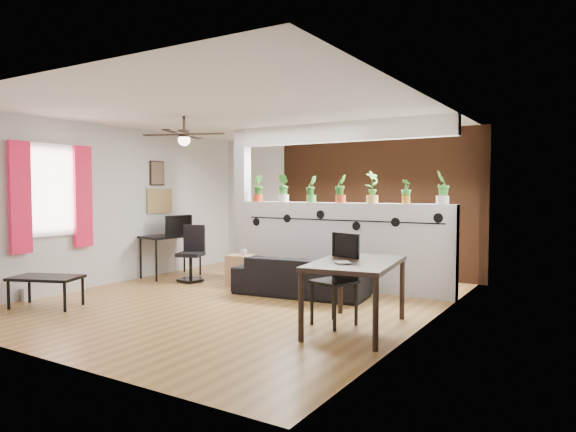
{
  "coord_description": "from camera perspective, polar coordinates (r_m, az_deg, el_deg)",
  "views": [
    {
      "loc": [
        4.3,
        -5.78,
        1.56
      ],
      "look_at": [
        0.38,
        0.6,
        1.17
      ],
      "focal_mm": 32.0,
      "sensor_mm": 36.0,
      "label": 1
    }
  ],
  "objects": [
    {
      "name": "dining_table",
      "position": [
        5.75,
        7.55,
        -5.79
      ],
      "size": [
        1.04,
        1.51,
        0.77
      ],
      "color": "black",
      "rests_on": "ground"
    },
    {
      "name": "cube_shelf",
      "position": [
        8.42,
        -5.22,
        -5.99
      ],
      "size": [
        0.46,
        0.43,
        0.5
      ],
      "primitive_type": "cube",
      "rotation": [
        0.0,
        0.0,
        0.17
      ],
      "color": "#A27C55",
      "rests_on": "ground"
    },
    {
      "name": "ceiling_header",
      "position": [
        8.13,
        5.92,
        9.26
      ],
      "size": [
        3.6,
        0.18,
        0.3
      ],
      "primitive_type": "cube",
      "color": "white",
      "rests_on": "room_shell"
    },
    {
      "name": "framed_art",
      "position": [
        9.59,
        -14.33,
        4.63
      ],
      "size": [
        0.03,
        0.34,
        0.44
      ],
      "color": "#8C7259",
      "rests_on": "room_shell"
    },
    {
      "name": "coffee_table",
      "position": [
        7.54,
        -25.3,
        -6.41
      ],
      "size": [
        1.0,
        0.78,
        0.41
      ],
      "color": "black",
      "rests_on": "ground"
    },
    {
      "name": "cup",
      "position": [
        8.35,
        -4.96,
        -4.02
      ],
      "size": [
        0.15,
        0.15,
        0.09
      ],
      "primitive_type": "imported",
      "rotation": [
        0.0,
        0.0,
        -0.35
      ],
      "color": "gray",
      "rests_on": "cube_shelf"
    },
    {
      "name": "ceiling_fan",
      "position": [
        7.52,
        -11.47,
        8.68
      ],
      "size": [
        1.19,
        1.19,
        0.43
      ],
      "color": "black",
      "rests_on": "room_shell"
    },
    {
      "name": "baseboard_heater",
      "position": [
        8.36,
        -24.46,
        -7.41
      ],
      "size": [
        0.08,
        1.0,
        0.18
      ],
      "primitive_type": "cube",
      "color": "silver",
      "rests_on": "ground"
    },
    {
      "name": "sofa",
      "position": [
        7.61,
        1.46,
        -6.76
      ],
      "size": [
        1.94,
        0.96,
        0.55
      ],
      "primitive_type": "imported",
      "rotation": [
        0.0,
        0.0,
        3.26
      ],
      "color": "black",
      "rests_on": "ground"
    },
    {
      "name": "book",
      "position": [
        5.51,
        5.32,
        -5.19
      ],
      "size": [
        0.25,
        0.26,
        0.02
      ],
      "primitive_type": "imported",
      "rotation": [
        0.0,
        0.0,
        0.67
      ],
      "color": "gray",
      "rests_on": "dining_table"
    },
    {
      "name": "computer_desk",
      "position": [
        9.39,
        -12.89,
        -2.5
      ],
      "size": [
        0.69,
        1.1,
        0.75
      ],
      "color": "black",
      "rests_on": "ground"
    },
    {
      "name": "potted_plant_0",
      "position": [
        8.88,
        -3.36,
        3.17
      ],
      "size": [
        0.3,
        0.28,
        0.45
      ],
      "color": "red",
      "rests_on": "partition_wall"
    },
    {
      "name": "potted_plant_6",
      "position": [
        7.53,
        16.81,
        3.17
      ],
      "size": [
        0.25,
        0.29,
        0.48
      ],
      "color": "silver",
      "rests_on": "partition_wall"
    },
    {
      "name": "window_assembly",
      "position": [
        8.24,
        -24.73,
        2.36
      ],
      "size": [
        0.09,
        1.3,
        1.55
      ],
      "color": "white",
      "rests_on": "room_shell"
    },
    {
      "name": "folding_chair",
      "position": [
        5.99,
        5.79,
        -6.06
      ],
      "size": [
        0.53,
        0.53,
        1.05
      ],
      "color": "black",
      "rests_on": "ground"
    },
    {
      "name": "corkboard",
      "position": [
        9.62,
        -14.07,
        1.65
      ],
      "size": [
        0.03,
        0.6,
        0.45
      ],
      "primitive_type": "cube",
      "color": "olive",
      "rests_on": "room_shell"
    },
    {
      "name": "brick_panel",
      "position": [
        9.43,
        9.75,
        1.36
      ],
      "size": [
        3.9,
        0.05,
        2.6
      ],
      "primitive_type": "cube",
      "color": "#9D522D",
      "rests_on": "ground"
    },
    {
      "name": "room_shell",
      "position": [
        7.21,
        -5.09,
        0.9
      ],
      "size": [
        6.3,
        7.1,
        2.9
      ],
      "color": "olive",
      "rests_on": "ground"
    },
    {
      "name": "potted_plant_1",
      "position": [
        8.59,
        -0.47,
        3.23
      ],
      "size": [
        0.31,
        0.3,
        0.47
      ],
      "color": "white",
      "rests_on": "partition_wall"
    },
    {
      "name": "office_chair",
      "position": [
        8.85,
        -10.64,
        -4.52
      ],
      "size": [
        0.5,
        0.51,
        0.93
      ],
      "color": "black",
      "rests_on": "ground"
    },
    {
      "name": "potted_plant_4",
      "position": [
        7.86,
        9.35,
        3.29
      ],
      "size": [
        0.31,
        0.33,
        0.49
      ],
      "color": "#E8BF52",
      "rests_on": "partition_wall"
    },
    {
      "name": "vine_decal",
      "position": [
        8.0,
        5.57,
        -0.47
      ],
      "size": [
        3.31,
        0.01,
        0.3
      ],
      "color": "black",
      "rests_on": "partition_wall"
    },
    {
      "name": "partition_wall",
      "position": [
        8.13,
        5.85,
        -3.28
      ],
      "size": [
        3.6,
        0.18,
        1.35
      ],
      "primitive_type": "cube",
      "color": "#BCBCC1",
      "rests_on": "ground"
    },
    {
      "name": "potted_plant_3",
      "position": [
        8.08,
        5.88,
        3.14
      ],
      "size": [
        0.26,
        0.28,
        0.44
      ],
      "color": "#B23A1C",
      "rests_on": "partition_wall"
    },
    {
      "name": "pier_column",
      "position": [
        9.07,
        -5.07,
        1.33
      ],
      "size": [
        0.22,
        0.2,
        2.6
      ],
      "primitive_type": "cube",
      "color": "#BCBCC1",
      "rests_on": "ground"
    },
    {
      "name": "potted_plant_5",
      "position": [
        7.68,
        12.99,
        2.77
      ],
      "size": [
        0.22,
        0.21,
        0.36
      ],
      "color": "orange",
      "rests_on": "partition_wall"
    },
    {
      "name": "potted_plant_2",
      "position": [
        8.32,
        2.61,
        3.1
      ],
      "size": [
        0.27,
        0.28,
        0.43
      ],
      "color": "#418F34",
      "rests_on": "partition_wall"
    },
    {
      "name": "monitor",
      "position": [
        9.48,
        -12.27,
        -1.43
      ],
      "size": [
        0.34,
        0.09,
        0.19
      ],
      "primitive_type": "imported",
      "rotation": [
        0.0,
        0.0,
        1.47
      ],
      "color": "black",
      "rests_on": "computer_desk"
    }
  ]
}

